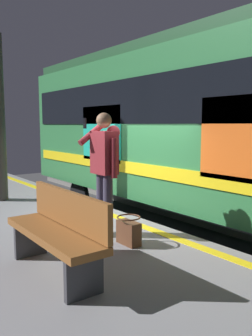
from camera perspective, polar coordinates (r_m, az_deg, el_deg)
ground_plane at (r=6.78m, az=-0.16°, el=-14.42°), size 23.97×23.97×0.00m
safety_line at (r=6.34m, az=-2.36°, el=-7.67°), size 14.23×0.16×0.01m
track_rail_near at (r=7.53m, az=7.80°, el=-11.60°), size 18.87×0.08×0.16m
track_rail_far at (r=8.56m, az=14.76°, el=-9.47°), size 18.87×0.08×0.16m
train_carriage at (r=7.50m, az=13.36°, el=7.27°), size 10.63×2.93×3.99m
passenger at (r=5.05m, az=-3.48°, el=0.73°), size 0.57×0.55×1.79m
handbag at (r=4.82m, az=0.44°, el=-10.30°), size 0.36×0.33×0.39m
bench at (r=3.92m, az=-10.97°, el=-9.77°), size 1.64×0.44×0.90m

